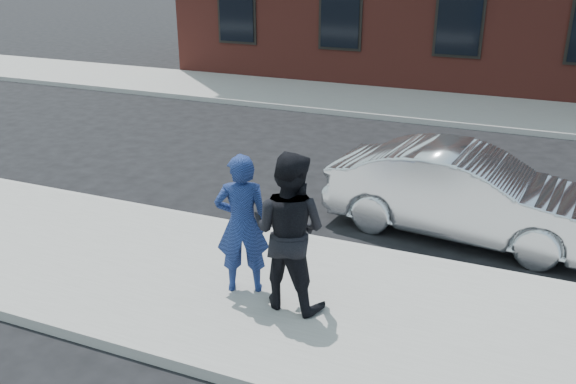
% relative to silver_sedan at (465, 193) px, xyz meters
% --- Properties ---
extents(ground, '(100.00, 100.00, 0.00)m').
position_rel_silver_sedan_xyz_m(ground, '(-1.80, -2.88, -0.73)').
color(ground, black).
rests_on(ground, ground).
extents(near_sidewalk, '(50.00, 3.50, 0.15)m').
position_rel_silver_sedan_xyz_m(near_sidewalk, '(-1.80, -3.13, -0.65)').
color(near_sidewalk, gray).
rests_on(near_sidewalk, ground).
extents(near_curb, '(50.00, 0.10, 0.15)m').
position_rel_silver_sedan_xyz_m(near_curb, '(-1.80, -1.33, -0.65)').
color(near_curb, '#999691').
rests_on(near_curb, ground).
extents(far_sidewalk, '(50.00, 3.50, 0.15)m').
position_rel_silver_sedan_xyz_m(far_sidewalk, '(-1.80, 8.37, -0.65)').
color(far_sidewalk, gray).
rests_on(far_sidewalk, ground).
extents(far_curb, '(50.00, 0.10, 0.15)m').
position_rel_silver_sedan_xyz_m(far_curb, '(-1.80, 6.57, -0.65)').
color(far_curb, '#999691').
rests_on(far_curb, ground).
extents(silver_sedan, '(4.55, 1.99, 1.45)m').
position_rel_silver_sedan_xyz_m(silver_sedan, '(0.00, 0.00, 0.00)').
color(silver_sedan, '#B7BABF').
rests_on(silver_sedan, ground).
extents(man_hoodie, '(0.82, 0.70, 1.91)m').
position_rel_silver_sedan_xyz_m(man_hoodie, '(-2.42, -3.19, 0.38)').
color(man_hoodie, navy).
rests_on(man_hoodie, near_sidewalk).
extents(man_peacoat, '(1.05, 0.85, 2.05)m').
position_rel_silver_sedan_xyz_m(man_peacoat, '(-1.72, -3.28, 0.45)').
color(man_peacoat, black).
rests_on(man_peacoat, near_sidewalk).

